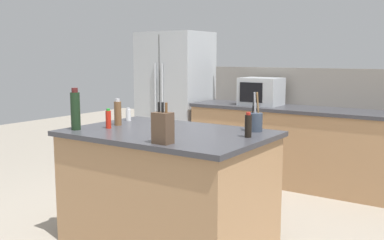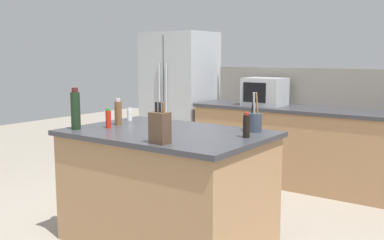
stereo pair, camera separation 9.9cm
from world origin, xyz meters
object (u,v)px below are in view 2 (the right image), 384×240
(hot_sauce_bottle, at_px, (108,119))
(utensil_crock, at_px, (254,121))
(knife_block, at_px, (160,127))
(refrigerator, at_px, (180,99))
(salt_shaker, at_px, (129,114))
(soy_sauce_bottle, at_px, (246,126))
(wine_bottle, at_px, (76,110))
(microwave, at_px, (265,92))
(pepper_grinder, at_px, (118,113))

(hot_sauce_bottle, bearing_deg, utensil_crock, 27.07)
(knife_block, bearing_deg, refrigerator, 126.00)
(salt_shaker, bearing_deg, refrigerator, 114.53)
(hot_sauce_bottle, relative_size, soy_sauce_bottle, 0.88)
(refrigerator, height_order, soy_sauce_bottle, refrigerator)
(soy_sauce_bottle, xyz_separation_m, wine_bottle, (-1.34, -0.49, 0.07))
(microwave, bearing_deg, refrigerator, 177.83)
(utensil_crock, relative_size, soy_sauce_bottle, 1.68)
(soy_sauce_bottle, bearing_deg, hot_sauce_bottle, -166.40)
(salt_shaker, distance_m, pepper_grinder, 0.29)
(salt_shaker, height_order, pepper_grinder, pepper_grinder)
(pepper_grinder, distance_m, soy_sauce_bottle, 1.23)
(utensil_crock, relative_size, hot_sauce_bottle, 1.91)
(knife_block, xyz_separation_m, utensil_crock, (0.30, 0.83, -0.03))
(microwave, distance_m, soy_sauce_bottle, 2.26)
(salt_shaker, height_order, hot_sauce_bottle, hot_sauce_bottle)
(utensil_crock, bearing_deg, wine_bottle, -148.79)
(refrigerator, height_order, microwave, refrigerator)
(pepper_grinder, bearing_deg, utensil_crock, 18.77)
(hot_sauce_bottle, bearing_deg, salt_shaker, 111.11)
(microwave, xyz_separation_m, salt_shaker, (-0.45, -1.93, -0.11))
(microwave, relative_size, hot_sauce_bottle, 2.89)
(pepper_grinder, xyz_separation_m, hot_sauce_bottle, (0.05, -0.17, -0.03))
(microwave, height_order, pepper_grinder, microwave)
(knife_block, distance_m, utensil_crock, 0.88)
(utensil_crock, height_order, hot_sauce_bottle, utensil_crock)
(microwave, bearing_deg, salt_shaker, -103.17)
(wine_bottle, bearing_deg, utensil_crock, 31.21)
(utensil_crock, xyz_separation_m, wine_bottle, (-1.26, -0.77, 0.08))
(microwave, distance_m, knife_block, 2.68)
(pepper_grinder, relative_size, soy_sauce_bottle, 1.23)
(utensil_crock, bearing_deg, salt_shaker, -174.38)
(soy_sauce_bottle, height_order, wine_bottle, wine_bottle)
(utensil_crock, relative_size, wine_bottle, 0.92)
(salt_shaker, relative_size, wine_bottle, 0.35)
(knife_block, distance_m, wine_bottle, 0.96)
(microwave, relative_size, soy_sauce_bottle, 2.53)
(knife_block, bearing_deg, microwave, 102.15)
(pepper_grinder, xyz_separation_m, wine_bottle, (-0.12, -0.38, 0.05))
(utensil_crock, height_order, soy_sauce_bottle, utensil_crock)
(microwave, distance_m, wine_bottle, 2.61)
(wine_bottle, bearing_deg, pepper_grinder, 72.33)
(refrigerator, height_order, pepper_grinder, refrigerator)
(refrigerator, xyz_separation_m, soy_sauce_bottle, (2.24, -2.13, 0.09))
(microwave, xyz_separation_m, soy_sauce_bottle, (0.89, -2.08, -0.08))
(pepper_grinder, bearing_deg, refrigerator, 114.48)
(microwave, xyz_separation_m, utensil_crock, (0.81, -1.81, -0.09))
(utensil_crock, distance_m, salt_shaker, 1.27)
(hot_sauce_bottle, bearing_deg, refrigerator, 113.93)
(knife_block, xyz_separation_m, pepper_grinder, (-0.84, 0.44, -0.00))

